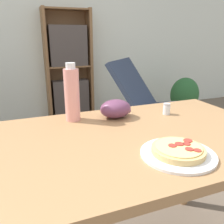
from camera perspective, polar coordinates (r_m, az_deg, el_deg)
name	(u,v)px	position (r m, az deg, el deg)	size (l,w,h in m)	color
wall_back	(39,21)	(3.38, -17.16, 20.15)	(8.00, 0.05, 2.60)	silver
dining_table	(130,158)	(1.02, 4.46, -10.95)	(1.28, 0.76, 0.74)	#A37549
pizza_on_plate	(178,152)	(0.85, 15.61, -9.20)	(0.26, 0.26, 0.04)	white
grape_bunch	(116,109)	(1.17, 0.87, 0.78)	(0.17, 0.13, 0.09)	#6B3856
drink_bottle	(72,94)	(1.13, -9.62, 4.29)	(0.07, 0.07, 0.27)	pink
salt_shaker	(167,109)	(1.26, 13.00, 0.72)	(0.04, 0.04, 0.06)	white
lounge_chair_far	(146,115)	(2.64, 8.29, -0.81)	(0.90, 0.95, 0.88)	black
bookshelf	(69,71)	(3.30, -10.27, 9.77)	(0.62, 0.25, 1.46)	brown
potted_plant_floor	(184,97)	(3.53, 17.01, 3.55)	(0.42, 0.35, 0.57)	#8E5B42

